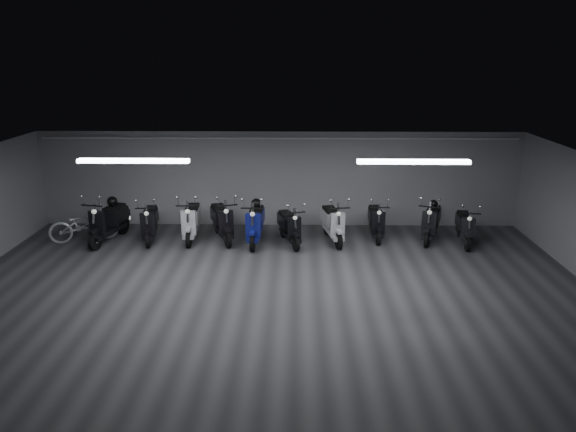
{
  "coord_description": "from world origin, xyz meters",
  "views": [
    {
      "loc": [
        0.52,
        -10.23,
        4.99
      ],
      "look_at": [
        0.3,
        2.5,
        1.05
      ],
      "focal_mm": 33.28,
      "sensor_mm": 36.0,
      "label": 1
    }
  ],
  "objects_px": {
    "scooter_1": "(149,217)",
    "scooter_2": "(191,215)",
    "scooter_0": "(108,215)",
    "scooter_3": "(222,215)",
    "helmet_2": "(434,204)",
    "scooter_4": "(255,218)",
    "scooter_8": "(432,216)",
    "scooter_9": "(465,222)",
    "bicycle": "(83,221)",
    "scooter_5": "(289,221)",
    "helmet_1": "(256,204)",
    "helmet_0": "(112,201)",
    "scooter_6": "(333,217)",
    "scooter_7": "(376,216)"
  },
  "relations": [
    {
      "from": "scooter_7",
      "to": "bicycle",
      "type": "distance_m",
      "value": 8.02
    },
    {
      "from": "scooter_4",
      "to": "helmet_2",
      "type": "height_order",
      "value": "scooter_4"
    },
    {
      "from": "scooter_4",
      "to": "bicycle",
      "type": "relative_size",
      "value": 1.09
    },
    {
      "from": "scooter_3",
      "to": "scooter_4",
      "type": "bearing_deg",
      "value": -33.74
    },
    {
      "from": "scooter_1",
      "to": "scooter_9",
      "type": "relative_size",
      "value": 1.07
    },
    {
      "from": "scooter_5",
      "to": "bicycle",
      "type": "relative_size",
      "value": 0.97
    },
    {
      "from": "scooter_0",
      "to": "scooter_8",
      "type": "xyz_separation_m",
      "value": [
        8.79,
        0.27,
        -0.06
      ]
    },
    {
      "from": "scooter_4",
      "to": "helmet_0",
      "type": "distance_m",
      "value": 3.96
    },
    {
      "from": "scooter_3",
      "to": "helmet_0",
      "type": "relative_size",
      "value": 6.84
    },
    {
      "from": "scooter_3",
      "to": "helmet_2",
      "type": "distance_m",
      "value": 5.83
    },
    {
      "from": "scooter_2",
      "to": "helmet_1",
      "type": "height_order",
      "value": "scooter_2"
    },
    {
      "from": "scooter_4",
      "to": "scooter_8",
      "type": "height_order",
      "value": "scooter_4"
    },
    {
      "from": "bicycle",
      "to": "scooter_0",
      "type": "bearing_deg",
      "value": -114.67
    },
    {
      "from": "scooter_1",
      "to": "bicycle",
      "type": "xyz_separation_m",
      "value": [
        -1.79,
        -0.08,
        -0.1
      ]
    },
    {
      "from": "helmet_1",
      "to": "bicycle",
      "type": "bearing_deg",
      "value": -177.77
    },
    {
      "from": "scooter_4",
      "to": "scooter_5",
      "type": "xyz_separation_m",
      "value": [
        0.92,
        -0.05,
        -0.08
      ]
    },
    {
      "from": "bicycle",
      "to": "scooter_6",
      "type": "bearing_deg",
      "value": -110.43
    },
    {
      "from": "scooter_4",
      "to": "scooter_8",
      "type": "relative_size",
      "value": 1.05
    },
    {
      "from": "scooter_0",
      "to": "helmet_2",
      "type": "height_order",
      "value": "scooter_0"
    },
    {
      "from": "helmet_1",
      "to": "scooter_3",
      "type": "bearing_deg",
      "value": -177.15
    },
    {
      "from": "scooter_0",
      "to": "scooter_3",
      "type": "xyz_separation_m",
      "value": [
        3.07,
        0.18,
        -0.03
      ]
    },
    {
      "from": "scooter_9",
      "to": "helmet_2",
      "type": "height_order",
      "value": "scooter_9"
    },
    {
      "from": "scooter_7",
      "to": "helmet_0",
      "type": "bearing_deg",
      "value": -177.82
    },
    {
      "from": "scooter_4",
      "to": "scooter_9",
      "type": "distance_m",
      "value": 5.63
    },
    {
      "from": "scooter_0",
      "to": "scooter_8",
      "type": "relative_size",
      "value": 1.08
    },
    {
      "from": "scooter_6",
      "to": "scooter_9",
      "type": "distance_m",
      "value": 3.54
    },
    {
      "from": "scooter_6",
      "to": "scooter_7",
      "type": "xyz_separation_m",
      "value": [
        1.22,
        0.32,
        -0.05
      ]
    },
    {
      "from": "scooter_1",
      "to": "scooter_8",
      "type": "height_order",
      "value": "scooter_8"
    },
    {
      "from": "scooter_6",
      "to": "helmet_0",
      "type": "relative_size",
      "value": 6.62
    },
    {
      "from": "scooter_0",
      "to": "scooter_4",
      "type": "relative_size",
      "value": 1.03
    },
    {
      "from": "scooter_8",
      "to": "helmet_0",
      "type": "height_order",
      "value": "scooter_8"
    },
    {
      "from": "scooter_8",
      "to": "scooter_3",
      "type": "bearing_deg",
      "value": -157.75
    },
    {
      "from": "scooter_1",
      "to": "scooter_2",
      "type": "height_order",
      "value": "scooter_2"
    },
    {
      "from": "scooter_0",
      "to": "scooter_6",
      "type": "height_order",
      "value": "scooter_0"
    },
    {
      "from": "scooter_3",
      "to": "helmet_0",
      "type": "distance_m",
      "value": 3.03
    },
    {
      "from": "scooter_0",
      "to": "helmet_1",
      "type": "xyz_separation_m",
      "value": [
        4.01,
        0.23,
        0.29
      ]
    },
    {
      "from": "scooter_0",
      "to": "bicycle",
      "type": "xyz_separation_m",
      "value": [
        -0.7,
        0.04,
        -0.17
      ]
    },
    {
      "from": "scooter_5",
      "to": "scooter_3",
      "type": "bearing_deg",
      "value": 153.99
    },
    {
      "from": "scooter_4",
      "to": "bicycle",
      "type": "xyz_separation_m",
      "value": [
        -4.7,
        0.09,
        -0.14
      ]
    },
    {
      "from": "scooter_3",
      "to": "scooter_5",
      "type": "distance_m",
      "value": 1.87
    },
    {
      "from": "scooter_3",
      "to": "scooter_4",
      "type": "relative_size",
      "value": 0.99
    },
    {
      "from": "scooter_6",
      "to": "helmet_2",
      "type": "relative_size",
      "value": 8.09
    },
    {
      "from": "helmet_1",
      "to": "helmet_2",
      "type": "distance_m",
      "value": 4.88
    },
    {
      "from": "scooter_2",
      "to": "scooter_9",
      "type": "distance_m",
      "value": 7.41
    },
    {
      "from": "scooter_1",
      "to": "scooter_2",
      "type": "xyz_separation_m",
      "value": [
        1.13,
        0.08,
        0.04
      ]
    },
    {
      "from": "scooter_9",
      "to": "scooter_8",
      "type": "bearing_deg",
      "value": 167.99
    },
    {
      "from": "scooter_4",
      "to": "scooter_5",
      "type": "relative_size",
      "value": 1.12
    },
    {
      "from": "scooter_2",
      "to": "scooter_7",
      "type": "distance_m",
      "value": 5.1
    },
    {
      "from": "scooter_0",
      "to": "scooter_7",
      "type": "bearing_deg",
      "value": 16.79
    },
    {
      "from": "scooter_5",
      "to": "helmet_2",
      "type": "xyz_separation_m",
      "value": [
        3.97,
        0.61,
        0.32
      ]
    }
  ]
}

